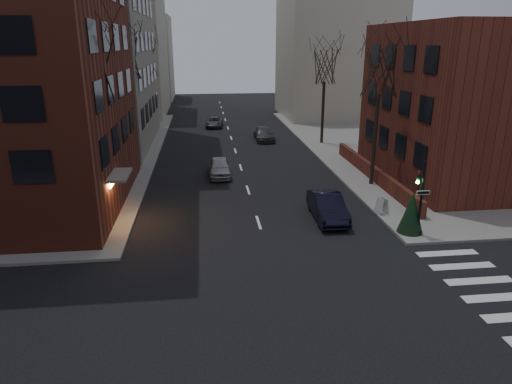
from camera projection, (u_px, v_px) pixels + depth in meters
ground at (304, 363)px, 14.53m from camera, size 160.00×160.00×0.00m
building_right_brick at (476, 104)px, 32.55m from camera, size 12.00×14.00×11.00m
low_wall_right at (373, 173)px, 33.27m from camera, size 0.35×16.00×1.00m
building_distant_la at (111, 47)px, 61.93m from camera, size 14.00×16.00×18.00m
building_distant_ra at (336, 55)px, 60.83m from camera, size 14.00×14.00×16.00m
building_distant_lb at (142, 58)px, 78.81m from camera, size 10.00×12.00×14.00m
traffic_signal at (420, 203)px, 23.29m from camera, size 0.76×0.44×4.00m
tree_left_a at (89, 67)px, 24.11m from camera, size 4.18×4.18×10.26m
tree_left_b at (124, 53)px, 35.29m from camera, size 4.40×4.40×10.80m
tree_left_c at (145, 59)px, 48.77m from camera, size 3.96×3.96×9.72m
tree_right_a at (380, 69)px, 29.96m from camera, size 3.96×3.96×9.72m
tree_right_b at (325, 66)px, 43.30m from camera, size 3.74×3.74×9.18m
streetlamp_near at (130, 122)px, 33.05m from camera, size 0.36×0.36×6.28m
streetlamp_far at (155, 93)px, 51.91m from camera, size 0.36×0.36×6.28m
parked_sedan at (327, 207)px, 26.13m from camera, size 1.71×4.61×1.51m
car_lane_silver at (219, 167)px, 34.58m from camera, size 1.66×4.10×1.40m
car_lane_gray at (264, 134)px, 47.27m from camera, size 1.88×4.63×1.34m
car_lane_far at (214, 122)px, 54.57m from camera, size 2.23×4.27×1.15m
sandwich_board at (382, 206)px, 26.64m from camera, size 0.59×0.70×0.96m
evergreen_shrub at (412, 212)px, 23.83m from camera, size 1.65×1.65×2.22m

